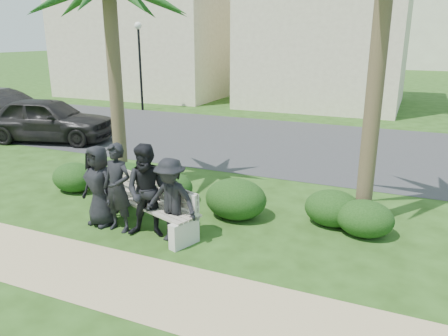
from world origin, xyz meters
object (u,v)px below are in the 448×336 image
Objects in this scene: street_lamp at (139,50)px; man_a at (99,186)px; park_bench at (144,206)px; car_a at (48,119)px; man_d at (171,200)px; car_b at (0,113)px; man_c at (148,191)px; man_b at (117,188)px.

street_lamp reaches higher than man_a.
car_a is at bearing 165.71° from park_bench.
car_b is at bearing 154.56° from man_d.
car_b is at bearing 136.24° from man_c.
car_b is (-2.54, 0.12, 0.05)m from car_a.
park_bench is 0.67m from man_b.
park_bench is (7.99, -11.91, -2.53)m from street_lamp.
man_a is (7.17, -12.20, -2.12)m from street_lamp.
street_lamp reaches higher than park_bench.
car_a is 2.54m from car_b.
street_lamp reaches higher than man_c.
man_b is at bearing 165.55° from man_c.
man_c reaches higher than car_a.
man_d is at bearing -16.35° from man_c.
car_b is at bearing -104.29° from street_lamp.
man_c is 0.39× the size of car_a.
street_lamp reaches higher than man_d.
street_lamp is at bearing -23.41° from car_b.
man_b is at bearing -128.52° from car_b.
street_lamp reaches higher than car_a.
street_lamp is 14.63m from man_b.
park_bench is 8.70m from car_a.
man_d is at bearing -125.68° from car_b.
man_b is at bearing -141.69° from car_a.
street_lamp is at bearing 125.71° from man_b.
park_bench is 1.72× the size of man_a.
man_b reaches higher than car_a.
street_lamp is 14.57m from park_bench.
street_lamp is 1.52× the size of park_bench.
man_b reaches higher than car_b.
man_b is at bearing -58.01° from street_lamp.
man_c reaches higher than car_b.
street_lamp is at bearing 126.89° from man_d.
park_bench is 0.61× the size of car_a.
car_a is at bearing 148.39° from man_d.
man_a is 1.03× the size of man_d.
man_a is at bearing 160.88° from man_c.
park_bench is 0.97m from man_a.
street_lamp is at bearing 131.17° from man_a.
street_lamp is 14.31m from man_a.
man_a is 0.52m from man_b.
car_b is at bearing 172.60° from park_bench.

